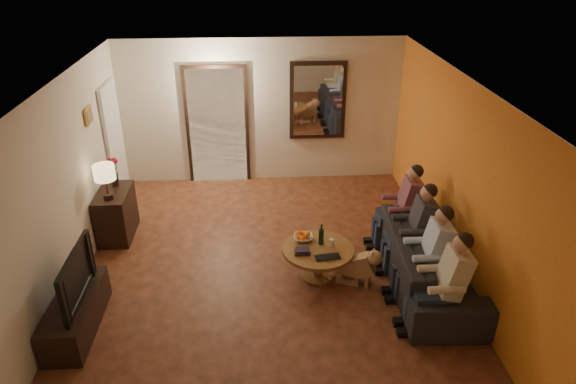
{
  "coord_description": "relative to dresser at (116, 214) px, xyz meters",
  "views": [
    {
      "loc": [
        -0.09,
        -5.83,
        4.16
      ],
      "look_at": [
        0.3,
        0.3,
        1.05
      ],
      "focal_mm": 32.0,
      "sensor_mm": 36.0,
      "label": 1
    }
  ],
  "objects": [
    {
      "name": "wine_glass",
      "position": [
        3.1,
        -1.2,
        0.13
      ],
      "size": [
        0.06,
        0.06,
        0.1
      ],
      "primitive_type": "cylinder",
      "color": "silver",
      "rests_on": "coffee_table"
    },
    {
      "name": "kitchen_doorway",
      "position": [
        1.45,
        1.91,
        0.68
      ],
      "size": [
        1.0,
        0.06,
        2.1
      ],
      "primitive_type": "cube",
      "color": "#FFE0A5",
      "rests_on": "floor"
    },
    {
      "name": "person_a",
      "position": [
        4.23,
        -2.37,
        0.23
      ],
      "size": [
        0.6,
        0.4,
        1.2
      ],
      "primitive_type": null,
      "color": "tan",
      "rests_on": "sofa"
    },
    {
      "name": "person_d",
      "position": [
        4.23,
        -0.57,
        0.23
      ],
      "size": [
        0.6,
        0.4,
        1.2
      ],
      "primitive_type": null,
      "color": "tan",
      "rests_on": "sofa"
    },
    {
      "name": "white_door",
      "position": [
        -0.21,
        1.23,
        0.65
      ],
      "size": [
        0.06,
        0.85,
        2.04
      ],
      "primitive_type": "cube",
      "color": "white",
      "rests_on": "floor"
    },
    {
      "name": "table_lamp",
      "position": [
        0.0,
        -0.22,
        0.64
      ],
      "size": [
        0.3,
        0.3,
        0.54
      ],
      "primitive_type": null,
      "color": "beige",
      "rests_on": "dresser"
    },
    {
      "name": "door_trim",
      "position": [
        1.45,
        1.9,
        0.68
      ],
      "size": [
        1.12,
        0.04,
        2.22
      ],
      "primitive_type": "cube",
      "color": "black",
      "rests_on": "floor"
    },
    {
      "name": "right_wall",
      "position": [
        4.75,
        -1.07,
        0.93
      ],
      "size": [
        0.02,
        6.0,
        2.6
      ],
      "primitive_type": "cube",
      "color": "beige",
      "rests_on": "floor"
    },
    {
      "name": "sofa",
      "position": [
        4.33,
        -1.47,
        -0.02
      ],
      "size": [
        2.45,
        1.05,
        0.7
      ],
      "primitive_type": "imported",
      "rotation": [
        0.0,
        0.0,
        1.52
      ],
      "color": "black",
      "rests_on": "floor"
    },
    {
      "name": "wine_bottle",
      "position": [
        2.97,
        -1.15,
        0.23
      ],
      "size": [
        0.07,
        0.07,
        0.31
      ],
      "primitive_type": null,
      "color": "black",
      "rests_on": "coffee_table"
    },
    {
      "name": "floor",
      "position": [
        2.25,
        -1.07,
        -0.37
      ],
      "size": [
        5.0,
        6.0,
        0.01
      ],
      "primitive_type": "cube",
      "color": "#402011",
      "rests_on": "ground"
    },
    {
      "name": "laptop",
      "position": [
        3.02,
        -1.53,
        0.09
      ],
      "size": [
        0.35,
        0.25,
        0.03
      ],
      "primitive_type": "imported",
      "rotation": [
        0.0,
        0.0,
        0.14
      ],
      "color": "black",
      "rests_on": "coffee_table"
    },
    {
      "name": "bowl",
      "position": [
        2.74,
        -1.03,
        0.11
      ],
      "size": [
        0.26,
        0.26,
        0.06
      ],
      "primitive_type": "imported",
      "color": "white",
      "rests_on": "coffee_table"
    },
    {
      "name": "person_b",
      "position": [
        4.23,
        -1.77,
        0.23
      ],
      "size": [
        0.6,
        0.4,
        1.2
      ],
      "primitive_type": null,
      "color": "tan",
      "rests_on": "sofa"
    },
    {
      "name": "front_wall",
      "position": [
        2.25,
        -4.07,
        0.93
      ],
      "size": [
        5.0,
        0.02,
        2.6
      ],
      "primitive_type": "cube",
      "color": "beige",
      "rests_on": "floor"
    },
    {
      "name": "mirror_frame",
      "position": [
        3.25,
        1.89,
        1.13
      ],
      "size": [
        1.0,
        0.05,
        1.4
      ],
      "primitive_type": "cube",
      "color": "black",
      "rests_on": "back_wall"
    },
    {
      "name": "book_stack",
      "position": [
        2.7,
        -1.35,
        0.11
      ],
      "size": [
        0.2,
        0.15,
        0.07
      ],
      "primitive_type": null,
      "color": "black",
      "rests_on": "coffee_table"
    },
    {
      "name": "coffee_table",
      "position": [
        2.92,
        -1.25,
        -0.15
      ],
      "size": [
        1.21,
        1.21,
        0.45
      ],
      "primitive_type": "cylinder",
      "rotation": [
        0.0,
        0.0,
        -0.34
      ],
      "color": "brown",
      "rests_on": "floor"
    },
    {
      "name": "orange_accent",
      "position": [
        4.74,
        -1.07,
        0.93
      ],
      "size": [
        0.01,
        6.0,
        2.6
      ],
      "primitive_type": "cube",
      "color": "orange",
      "rests_on": "right_wall"
    },
    {
      "name": "left_wall",
      "position": [
        -0.25,
        -1.07,
        0.93
      ],
      "size": [
        0.02,
        6.0,
        2.6
      ],
      "primitive_type": "cube",
      "color": "beige",
      "rests_on": "floor"
    },
    {
      "name": "art_canvas",
      "position": [
        -0.21,
        0.23,
        1.48
      ],
      "size": [
        0.01,
        0.22,
        0.18
      ],
      "primitive_type": "cube",
      "color": "brown",
      "rests_on": "left_wall"
    },
    {
      "name": "framed_art",
      "position": [
        -0.22,
        0.23,
        1.48
      ],
      "size": [
        0.03,
        0.28,
        0.24
      ],
      "primitive_type": "cube",
      "color": "#B28C33",
      "rests_on": "left_wall"
    },
    {
      "name": "dresser",
      "position": [
        0.0,
        0.0,
        0.0
      ],
      "size": [
        0.45,
        0.84,
        0.74
      ],
      "primitive_type": "cube",
      "color": "black",
      "rests_on": "floor"
    },
    {
      "name": "mirror_glass",
      "position": [
        3.25,
        1.86,
        1.13
      ],
      "size": [
        0.86,
        0.02,
        1.26
      ],
      "primitive_type": "cube",
      "color": "white",
      "rests_on": "back_wall"
    },
    {
      "name": "person_c",
      "position": [
        4.23,
        -1.17,
        0.23
      ],
      "size": [
        0.6,
        0.4,
        1.2
      ],
      "primitive_type": null,
      "color": "tan",
      "rests_on": "sofa"
    },
    {
      "name": "tv_stand",
      "position": [
        0.0,
        -2.09,
        -0.16
      ],
      "size": [
        0.45,
        1.29,
        0.43
      ],
      "primitive_type": "cube",
      "color": "black",
      "rests_on": "floor"
    },
    {
      "name": "fridge_glimpse",
      "position": [
        1.7,
        1.91,
        0.53
      ],
      "size": [
        0.45,
        0.03,
        1.7
      ],
      "primitive_type": "cube",
      "color": "silver",
      "rests_on": "floor"
    },
    {
      "name": "oranges",
      "position": [
        2.74,
        -1.03,
        0.18
      ],
      "size": [
        0.2,
        0.2,
        0.08
      ],
      "primitive_type": null,
      "color": "orange",
      "rests_on": "bowl"
    },
    {
      "name": "flower_vase",
      "position": [
        0.0,
        0.22,
        0.59
      ],
      "size": [
        0.14,
        0.14,
        0.44
      ],
      "primitive_type": null,
      "color": "#B7132F",
      "rests_on": "dresser"
    },
    {
      "name": "back_wall",
      "position": [
        2.25,
        1.93,
        0.93
      ],
      "size": [
        5.0,
        0.02,
        2.6
      ],
      "primitive_type": "cube",
      "color": "beige",
      "rests_on": "floor"
    },
    {
      "name": "dog",
      "position": [
        3.41,
        -1.43,
        -0.09
      ],
      "size": [
        0.61,
        0.43,
        0.56
      ],
      "primitive_type": null,
      "rotation": [
        0.0,
        0.0,
        -0.39
      ],
      "color": "#A26A4B",
      "rests_on": "floor"
    },
    {
      "name": "tv",
      "position": [
        0.0,
        -2.09,
        0.36
      ],
      "size": [
        1.05,
        0.14,
        0.61
      ],
      "primitive_type": "imported",
      "rotation": [
        0.0,
        0.0,
        1.57
      ],
      "color": "black",
      "rests_on": "tv_stand"
    },
    {
      "name": "ceiling",
      "position": [
        2.25,
        -1.07,
        2.23
      ],
      "size": [
        5.0,
        6.0,
        0.01
      ],
      "primitive_type": "cube",
      "color": "white",
      "rests_on": "back_wall"
    }
  ]
}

